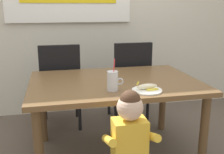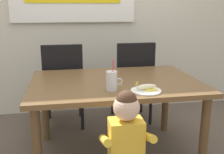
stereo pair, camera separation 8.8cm
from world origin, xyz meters
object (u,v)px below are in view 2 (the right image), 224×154
(dining_chair_left, at_px, (63,81))
(peeled_banana, at_px, (146,87))
(milk_cup, at_px, (112,82))
(snack_plate, at_px, (146,91))
(toddler_standing, at_px, (126,136))
(dining_table, at_px, (115,90))
(dining_chair_right, at_px, (133,78))

(dining_chair_left, distance_m, peeled_banana, 1.22)
(milk_cup, height_order, snack_plate, milk_cup)
(peeled_banana, bearing_deg, toddler_standing, -124.74)
(dining_table, bearing_deg, snack_plate, -63.32)
(dining_table, height_order, milk_cup, milk_cup)
(dining_chair_left, bearing_deg, snack_plate, 120.85)
(dining_chair_left, relative_size, toddler_standing, 1.15)
(dining_table, distance_m, toddler_standing, 0.67)
(dining_chair_left, xyz_separation_m, peeled_banana, (0.62, -1.03, 0.21))
(snack_plate, bearing_deg, dining_chair_left, 120.85)
(milk_cup, distance_m, snack_plate, 0.27)
(peeled_banana, bearing_deg, dining_chair_left, 121.34)
(milk_cup, bearing_deg, snack_plate, -16.29)
(dining_chair_left, distance_m, dining_chair_right, 0.79)
(snack_plate, xyz_separation_m, peeled_banana, (0.00, 0.01, 0.03))
(dining_chair_left, height_order, peeled_banana, dining_chair_left)
(dining_chair_left, bearing_deg, dining_table, 122.80)
(dining_table, bearing_deg, toddler_standing, -94.49)
(dining_chair_right, bearing_deg, dining_table, 63.82)
(toddler_standing, relative_size, milk_cup, 3.34)
(milk_cup, distance_m, peeled_banana, 0.26)
(toddler_standing, height_order, peeled_banana, toddler_standing)
(milk_cup, relative_size, peeled_banana, 1.44)
(dining_table, distance_m, dining_chair_left, 0.83)
(snack_plate, distance_m, peeled_banana, 0.03)
(dining_chair_left, height_order, dining_chair_right, same)
(dining_chair_left, distance_m, toddler_standing, 1.41)
(toddler_standing, distance_m, peeled_banana, 0.46)
(dining_chair_left, xyz_separation_m, milk_cup, (0.37, -0.96, 0.24))
(toddler_standing, bearing_deg, dining_chair_right, 73.82)
(dining_chair_right, xyz_separation_m, milk_cup, (-0.42, -0.97, 0.24))
(dining_chair_left, height_order, milk_cup, milk_cup)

